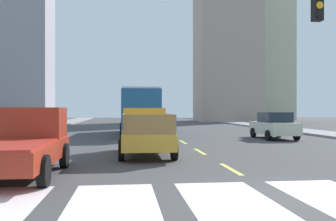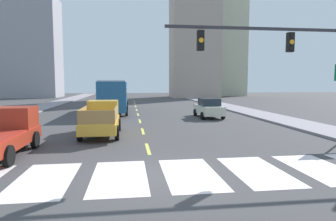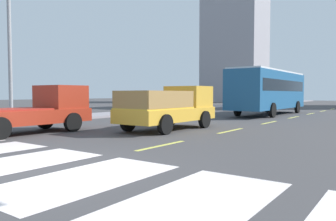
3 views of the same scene
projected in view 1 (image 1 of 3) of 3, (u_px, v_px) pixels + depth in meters
ground_plane at (283, 198)px, 8.04m from camera, size 160.00×160.00×0.00m
sidewalk_right at (334, 135)px, 27.22m from camera, size 3.08×110.00×0.15m
crosswalk_stripe_2 at (113, 203)px, 7.64m from camera, size 1.81×3.68×0.01m
crosswalk_stripe_3 at (228, 200)px, 7.91m from camera, size 1.81×3.68×0.01m
crosswalk_stripe_4 at (336, 197)px, 8.17m from camera, size 1.81×3.68×0.01m
lane_dash_0 at (231, 169)px, 12.01m from camera, size 0.16×2.40×0.01m
lane_dash_1 at (200, 152)px, 16.98m from camera, size 0.16×2.40×0.01m
lane_dash_2 at (183, 142)px, 21.95m from camera, size 0.16×2.40×0.01m
lane_dash_3 at (172, 136)px, 26.92m from camera, size 0.16×2.40×0.01m
lane_dash_4 at (165, 132)px, 31.89m from camera, size 0.16×2.40×0.01m
lane_dash_5 at (160, 129)px, 36.86m from camera, size 0.16×2.40×0.01m
lane_dash_6 at (156, 127)px, 41.83m from camera, size 0.16×2.40×0.01m
lane_dash_7 at (152, 125)px, 46.79m from camera, size 0.16×2.40×0.01m
pickup_stakebed at (145, 132)px, 16.00m from camera, size 2.18×5.20×1.96m
pickup_dark at (24, 143)px, 11.11m from camera, size 2.18×5.20×1.96m
city_bus at (139, 109)px, 28.55m from camera, size 2.72×10.80×3.32m
sedan_mid at (274, 126)px, 24.35m from camera, size 2.02×4.40×1.72m
tower_tall_centre at (16, 57)px, 61.59m from camera, size 11.04×8.38×20.92m
block_mid_left at (227, 30)px, 61.16m from camera, size 9.76×7.93×29.41m
block_mid_right at (266, 40)px, 71.84m from camera, size 7.39×10.29×30.30m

